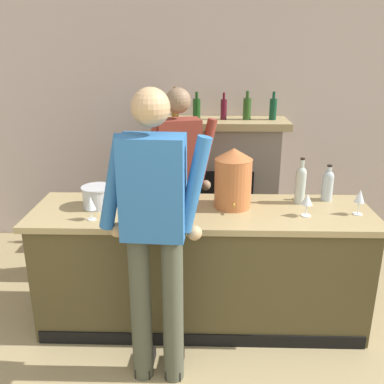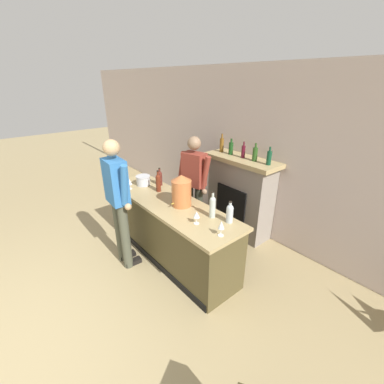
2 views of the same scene
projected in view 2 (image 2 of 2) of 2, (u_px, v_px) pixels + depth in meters
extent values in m
plane|color=#99865C|center=(8.00, 353.00, 2.57)|extent=(24.00, 24.00, 0.00)
cube|color=beige|center=(256.00, 154.00, 4.24)|extent=(12.00, 0.07, 2.75)
cube|color=#483F23|center=(169.00, 230.00, 3.85)|extent=(2.39, 0.64, 0.88)
cube|color=tan|center=(168.00, 202.00, 3.66)|extent=(2.46, 0.71, 0.04)
cube|color=black|center=(152.00, 260.00, 3.81)|extent=(2.34, 0.01, 0.10)
cube|color=gray|center=(240.00, 197.00, 4.43)|extent=(1.12, 0.44, 1.29)
cube|color=black|center=(230.00, 210.00, 4.36)|extent=(0.62, 0.02, 0.83)
cube|color=tan|center=(242.00, 160.00, 4.14)|extent=(1.28, 0.52, 0.07)
cylinder|color=brown|center=(222.00, 145.00, 4.40)|extent=(0.07, 0.07, 0.23)
cylinder|color=brown|center=(222.00, 136.00, 4.34)|extent=(0.03, 0.03, 0.08)
cylinder|color=#164016|center=(231.00, 148.00, 4.26)|extent=(0.07, 0.07, 0.20)
cylinder|color=#164016|center=(231.00, 141.00, 4.21)|extent=(0.03, 0.03, 0.07)
cylinder|color=#4C0F1E|center=(243.00, 152.00, 4.08)|extent=(0.06, 0.06, 0.19)
cylinder|color=#4C0F1E|center=(244.00, 144.00, 4.03)|extent=(0.02, 0.02, 0.06)
cylinder|color=#254A1A|center=(255.00, 154.00, 3.92)|extent=(0.08, 0.08, 0.21)
cylinder|color=#254A1A|center=(256.00, 145.00, 3.86)|extent=(0.03, 0.03, 0.07)
cylinder|color=#103E26|center=(269.00, 158.00, 3.74)|extent=(0.07, 0.07, 0.20)
cylinder|color=#103E26|center=(270.00, 149.00, 3.68)|extent=(0.03, 0.03, 0.07)
cylinder|color=#454838|center=(125.00, 237.00, 3.57)|extent=(0.13, 0.13, 1.01)
cube|color=black|center=(133.00, 262.00, 3.80)|extent=(0.11, 0.25, 0.07)
cylinder|color=#454838|center=(120.00, 231.00, 3.72)|extent=(0.13, 0.13, 1.01)
cube|color=black|center=(128.00, 255.00, 3.95)|extent=(0.11, 0.25, 0.07)
cube|color=#2C64A2|center=(116.00, 182.00, 3.32)|extent=(0.37, 0.24, 0.59)
cylinder|color=#2C64A2|center=(124.00, 186.00, 3.16)|extent=(0.20, 0.08, 0.57)
sphere|color=tan|center=(128.00, 207.00, 3.29)|extent=(0.09, 0.09, 0.09)
cylinder|color=#2C64A2|center=(111.00, 175.00, 3.50)|extent=(0.20, 0.08, 0.57)
sphere|color=tan|center=(115.00, 195.00, 3.63)|extent=(0.09, 0.09, 0.09)
sphere|color=tan|center=(111.00, 148.00, 3.14)|extent=(0.21, 0.21, 0.21)
cylinder|color=#2B2D23|center=(189.00, 209.00, 4.41)|extent=(0.13, 0.13, 0.94)
cube|color=black|center=(187.00, 232.00, 4.54)|extent=(0.15, 0.26, 0.07)
cylinder|color=#2B2D23|center=(199.00, 212.00, 4.31)|extent=(0.13, 0.13, 0.94)
cube|color=black|center=(196.00, 236.00, 4.43)|extent=(0.15, 0.26, 0.07)
cube|color=maroon|center=(194.00, 169.00, 4.06)|extent=(0.40, 0.30, 0.54)
cylinder|color=maroon|center=(182.00, 168.00, 4.18)|extent=(0.20, 0.08, 0.57)
sphere|color=#876A50|center=(181.00, 185.00, 4.28)|extent=(0.09, 0.09, 0.09)
cylinder|color=maroon|center=(205.00, 173.00, 3.93)|extent=(0.20, 0.08, 0.57)
sphere|color=#876A50|center=(204.00, 192.00, 4.03)|extent=(0.09, 0.09, 0.09)
sphere|color=#876A50|center=(194.00, 143.00, 3.89)|extent=(0.21, 0.21, 0.21)
cylinder|color=#B96535|center=(182.00, 193.00, 3.46)|extent=(0.27, 0.27, 0.36)
cone|color=#B96535|center=(181.00, 178.00, 3.37)|extent=(0.27, 0.27, 0.08)
cylinder|color=#B29333|center=(173.00, 204.00, 3.41)|extent=(0.02, 0.04, 0.02)
cylinder|color=silver|center=(143.00, 181.00, 4.18)|extent=(0.22, 0.22, 0.14)
cylinder|color=silver|center=(143.00, 176.00, 4.15)|extent=(0.23, 0.23, 0.01)
cylinder|color=#AAB5BA|center=(230.00, 215.00, 3.08)|extent=(0.08, 0.08, 0.19)
sphere|color=#AAB5BA|center=(230.00, 208.00, 3.04)|extent=(0.08, 0.08, 0.08)
cylinder|color=#AAB5BA|center=(230.00, 205.00, 3.02)|extent=(0.03, 0.03, 0.07)
cylinder|color=black|center=(230.00, 202.00, 3.01)|extent=(0.04, 0.04, 0.01)
cylinder|color=#612414|center=(158.00, 184.00, 3.92)|extent=(0.08, 0.08, 0.23)
sphere|color=#612414|center=(158.00, 177.00, 3.87)|extent=(0.07, 0.07, 0.07)
cylinder|color=#612414|center=(158.00, 174.00, 3.85)|extent=(0.03, 0.03, 0.09)
cylinder|color=black|center=(158.00, 171.00, 3.83)|extent=(0.03, 0.03, 0.01)
cylinder|color=#54211A|center=(160.00, 179.00, 4.16)|extent=(0.08, 0.08, 0.20)
sphere|color=#54211A|center=(160.00, 173.00, 4.12)|extent=(0.07, 0.07, 0.07)
cylinder|color=#54211A|center=(159.00, 171.00, 4.10)|extent=(0.03, 0.03, 0.08)
cylinder|color=black|center=(159.00, 168.00, 4.08)|extent=(0.03, 0.03, 0.01)
cylinder|color=#ABB6AC|center=(212.00, 208.00, 3.18)|extent=(0.08, 0.08, 0.24)
sphere|color=#ABB6AC|center=(213.00, 200.00, 3.13)|extent=(0.07, 0.07, 0.07)
cylinder|color=#ABB6AC|center=(213.00, 196.00, 3.11)|extent=(0.03, 0.03, 0.09)
cylinder|color=black|center=(213.00, 192.00, 3.09)|extent=(0.03, 0.03, 0.01)
cylinder|color=silver|center=(196.00, 223.00, 3.08)|extent=(0.07, 0.07, 0.01)
cylinder|color=silver|center=(196.00, 220.00, 3.07)|extent=(0.01, 0.01, 0.08)
cone|color=silver|center=(197.00, 215.00, 3.04)|extent=(0.08, 0.08, 0.08)
cylinder|color=silver|center=(130.00, 189.00, 4.05)|extent=(0.06, 0.06, 0.01)
cylinder|color=silver|center=(130.00, 186.00, 4.04)|extent=(0.01, 0.01, 0.07)
cone|color=silver|center=(130.00, 182.00, 4.01)|extent=(0.07, 0.07, 0.09)
cylinder|color=silver|center=(221.00, 235.00, 2.85)|extent=(0.07, 0.07, 0.01)
cylinder|color=silver|center=(221.00, 232.00, 2.83)|extent=(0.01, 0.01, 0.09)
cone|color=silver|center=(221.00, 225.00, 2.79)|extent=(0.07, 0.07, 0.09)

